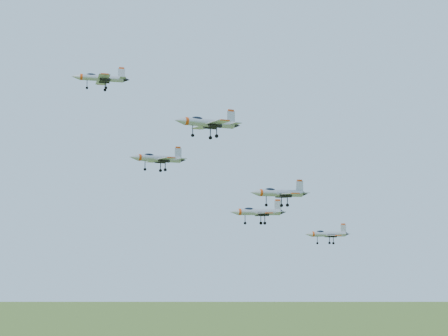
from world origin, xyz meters
name	(u,v)px	position (x,y,z in m)	size (l,w,h in m)	color
jet_lead	(100,78)	(-21.72, 11.03, 156.18)	(12.48, 10.29, 3.34)	#9FA3AB
jet_left_high	(158,158)	(-12.04, -2.59, 137.85)	(12.16, 10.23, 3.27)	#9FA3AB
jet_right_high	(207,123)	(-6.46, -17.47, 142.89)	(13.16, 11.03, 3.52)	#9FA3AB
jet_left_low	(257,212)	(12.52, 6.41, 127.69)	(13.34, 10.97, 3.58)	#9FA3AB
jet_right_low	(279,193)	(9.20, -12.94, 130.93)	(12.60, 10.46, 3.37)	#9FA3AB
jet_trail	(327,234)	(27.21, 1.90, 122.85)	(10.89, 8.98, 2.91)	#9FA3AB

